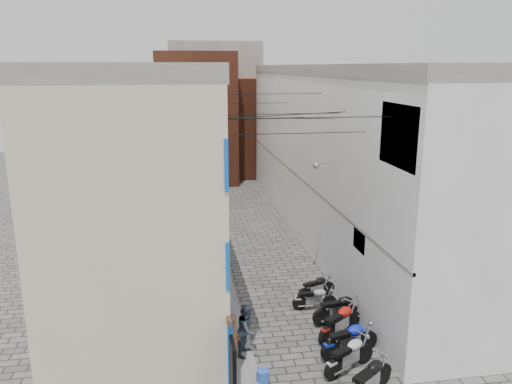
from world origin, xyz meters
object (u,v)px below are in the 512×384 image
motorcycle_g (317,286)px  person_a (233,343)px  person_b (247,329)px  water_jug_far (263,379)px  motorcycle_c (350,338)px  motorcycle_f (315,297)px  motorcycle_a (370,377)px  water_jug_near (263,380)px  motorcycle_b (350,353)px  motorcycle_e (339,307)px  motorcycle_d (340,320)px

motorcycle_g → person_a: size_ratio=0.94×
person_a → person_b: bearing=-21.8°
motorcycle_g → water_jug_far: size_ratio=3.01×
motorcycle_c → motorcycle_f: 3.18m
motorcycle_a → water_jug_near: 3.01m
motorcycle_f → water_jug_far: size_ratio=2.96×
motorcycle_b → motorcycle_c: bearing=132.3°
motorcycle_e → motorcycle_a: bearing=-16.8°
motorcycle_a → motorcycle_b: size_ratio=1.02×
motorcycle_b → water_jug_near: size_ratio=3.93×
motorcycle_c → motorcycle_d: size_ratio=0.98×
person_a → person_b: person_a is taller
motorcycle_e → person_b: 4.04m
motorcycle_a → motorcycle_b: (-0.16, 1.20, -0.01)m
motorcycle_b → person_a: (-3.50, 0.16, 0.59)m
person_a → person_b: 1.05m
motorcycle_d → motorcycle_f: motorcycle_d is taller
motorcycle_c → water_jug_near: 3.26m
motorcycle_a → motorcycle_b: bearing=152.7°
motorcycle_f → water_jug_far: bearing=-28.8°
motorcycle_d → motorcycle_g: bearing=145.0°
person_a → water_jug_far: 1.31m
motorcycle_a → motorcycle_e: motorcycle_a is taller
motorcycle_c → motorcycle_e: size_ratio=1.03×
water_jug_near → person_b: bearing=99.0°
person_b → water_jug_near: person_b is taller
motorcycle_d → motorcycle_e: 0.97m
motorcycle_b → person_a: size_ratio=1.09×
motorcycle_a → water_jug_near: size_ratio=4.01×
person_a → water_jug_near: bearing=-116.1°
motorcycle_b → motorcycle_c: (0.29, 0.81, 0.03)m
motorcycle_c → motorcycle_d: 1.11m
motorcycle_c → motorcycle_e: bearing=153.8°
motorcycle_b → motorcycle_c: size_ratio=0.96×
motorcycle_d → water_jug_near: size_ratio=4.18×
motorcycle_c → water_jug_far: (-3.01, -1.22, -0.32)m
motorcycle_a → motorcycle_f: 5.18m
motorcycle_g → person_b: (-3.34, -3.85, 0.57)m
water_jug_far → motorcycle_c: bearing=22.0°
motorcycle_f → motorcycle_g: 0.98m
person_a → motorcycle_b: bearing=-82.6°
motorcycle_a → person_b: 3.87m
water_jug_near → water_jug_far: size_ratio=0.89×
motorcycle_c → motorcycle_f: size_ratio=1.23×
motorcycle_a → motorcycle_d: 3.13m
motorcycle_g → water_jug_far: 6.15m
person_b → water_jug_far: bearing=-143.2°
motorcycle_a → motorcycle_c: motorcycle_c is taller
motorcycle_c → motorcycle_g: 4.09m
motorcycle_a → person_b: person_b is taller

